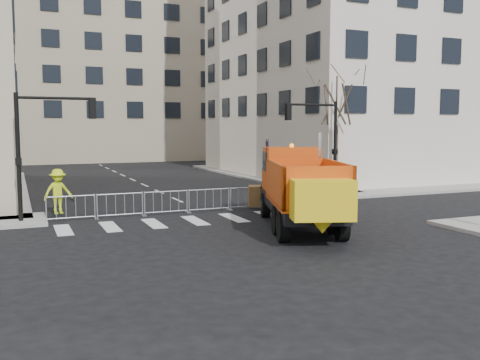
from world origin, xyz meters
name	(u,v)px	position (x,y,z in m)	size (l,w,h in m)	color
ground	(276,244)	(0.00, 0.00, 0.00)	(120.00, 120.00, 0.00)	black
sidewalk_back	(197,208)	(0.00, 8.50, 0.07)	(64.00, 5.00, 0.15)	gray
building_far	(83,60)	(0.00, 52.00, 12.00)	(30.00, 18.00, 24.00)	tan
traffic_light_left	(18,159)	(-8.00, 7.50, 2.70)	(0.18, 0.18, 5.40)	black
traffic_light_right	(335,150)	(8.50, 9.50, 2.70)	(0.18, 0.18, 5.40)	black
crowd_barriers	(188,201)	(-0.75, 7.60, 0.55)	(12.60, 0.60, 1.10)	#9EA0A5
street_tree	(336,131)	(9.20, 10.50, 3.75)	(3.00, 3.00, 7.50)	#382B21
plow_truck	(300,187)	(2.15, 2.12, 1.68)	(5.58, 10.06, 3.78)	black
cop_a	(265,191)	(2.92, 7.00, 0.90)	(0.66, 0.43, 1.81)	black
cop_b	(296,190)	(4.63, 7.00, 0.87)	(0.85, 0.66, 1.74)	black
cop_c	(277,193)	(3.60, 7.00, 0.81)	(0.95, 0.39, 1.61)	black
worker	(58,191)	(-6.42, 8.73, 1.15)	(1.29, 0.74, 2.00)	#D0EA1B
newspaper_box	(333,188)	(7.78, 8.57, 0.70)	(0.45, 0.40, 1.10)	#AE110D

